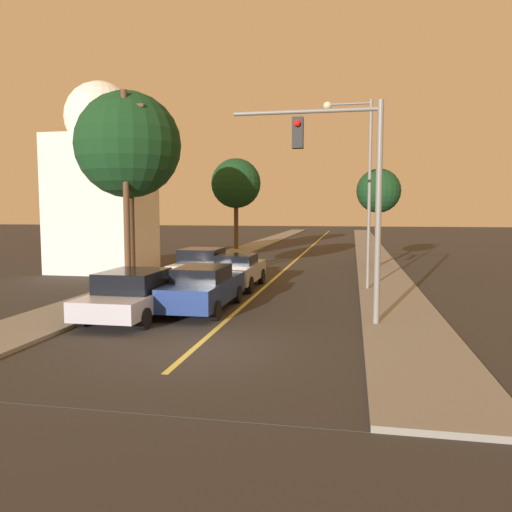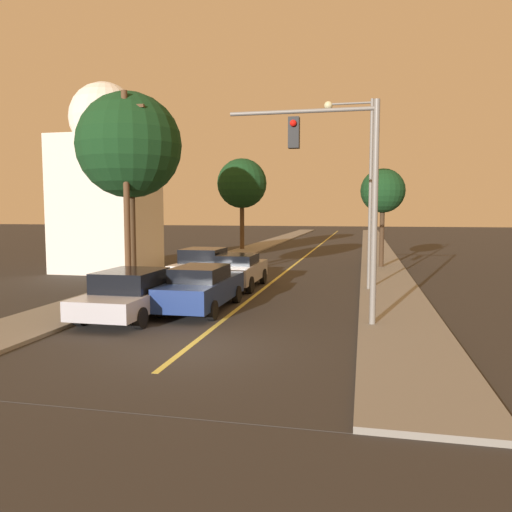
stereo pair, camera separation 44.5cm
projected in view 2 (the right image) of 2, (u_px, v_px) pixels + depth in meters
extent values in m
plane|color=#2D2B28|center=(187.00, 349.00, 12.45)|extent=(200.00, 200.00, 0.00)
cube|color=#2D2B28|center=(318.00, 247.00, 47.50)|extent=(8.31, 80.00, 0.01)
cube|color=#D1C14C|center=(318.00, 247.00, 47.50)|extent=(0.16, 76.00, 0.00)
cube|color=gray|center=(262.00, 245.00, 48.63)|extent=(2.50, 80.00, 0.12)
cube|color=gray|center=(376.00, 247.00, 46.36)|extent=(2.50, 80.00, 0.12)
cube|color=navy|center=(202.00, 290.00, 17.24)|extent=(1.75, 4.97, 0.75)
cube|color=black|center=(200.00, 273.00, 16.99)|extent=(1.54, 2.24, 0.48)
cylinder|color=black|center=(194.00, 293.00, 18.95)|extent=(0.22, 0.64, 0.64)
cylinder|color=black|center=(237.00, 294.00, 18.60)|extent=(0.22, 0.64, 0.64)
cylinder|color=black|center=(162.00, 308.00, 15.95)|extent=(0.22, 0.64, 0.64)
cylinder|color=black|center=(212.00, 310.00, 15.60)|extent=(0.22, 0.64, 0.64)
cube|color=#A5A8B2|center=(239.00, 272.00, 22.21)|extent=(1.77, 4.48, 0.73)
cube|color=black|center=(237.00, 259.00, 21.99)|extent=(1.56, 2.02, 0.42)
cylinder|color=black|center=(229.00, 275.00, 23.78)|extent=(0.22, 0.71, 0.71)
cylinder|color=black|center=(263.00, 276.00, 23.42)|extent=(0.22, 0.71, 0.71)
cylinder|color=black|center=(211.00, 284.00, 21.07)|extent=(0.22, 0.71, 0.71)
cylinder|color=black|center=(250.00, 285.00, 20.72)|extent=(0.22, 0.71, 0.71)
cube|color=#A5A8B2|center=(134.00, 298.00, 16.18)|extent=(2.00, 5.06, 0.58)
cube|color=black|center=(131.00, 280.00, 15.93)|extent=(1.76, 2.28, 0.63)
cylinder|color=black|center=(129.00, 297.00, 17.93)|extent=(0.22, 0.64, 0.64)
cylinder|color=black|center=(179.00, 299.00, 17.53)|extent=(0.22, 0.64, 0.64)
cylinder|color=black|center=(81.00, 315.00, 14.88)|extent=(0.22, 0.64, 0.64)
cylinder|color=black|center=(140.00, 318.00, 14.48)|extent=(0.22, 0.64, 0.64)
cube|color=white|center=(205.00, 269.00, 23.34)|extent=(1.99, 4.69, 0.71)
cube|color=black|center=(203.00, 255.00, 23.10)|extent=(1.75, 2.11, 0.62)
cylinder|color=black|center=(196.00, 272.00, 24.99)|extent=(0.22, 0.72, 0.72)
cylinder|color=black|center=(232.00, 273.00, 24.59)|extent=(0.22, 0.72, 0.72)
cylinder|color=black|center=(174.00, 280.00, 22.16)|extent=(0.22, 0.72, 0.72)
cylinder|color=black|center=(215.00, 281.00, 21.76)|extent=(0.22, 0.72, 0.72)
cylinder|color=slate|center=(375.00, 214.00, 14.37)|extent=(0.18, 0.18, 6.46)
cylinder|color=slate|center=(301.00, 111.00, 14.55)|extent=(4.29, 0.12, 0.12)
cube|color=black|center=(294.00, 133.00, 14.65)|extent=(0.32, 0.28, 0.90)
sphere|color=red|center=(293.00, 123.00, 14.45)|extent=(0.20, 0.20, 0.20)
cylinder|color=slate|center=(370.00, 195.00, 20.90)|extent=(0.14, 0.14, 7.92)
cylinder|color=slate|center=(350.00, 103.00, 20.75)|extent=(1.80, 0.09, 0.09)
sphere|color=beige|center=(328.00, 106.00, 20.94)|extent=(0.36, 0.36, 0.36)
cylinder|color=#513823|center=(126.00, 195.00, 19.30)|extent=(0.24, 0.24, 7.87)
cube|color=#513823|center=(124.00, 107.00, 19.00)|extent=(1.60, 0.12, 0.12)
cylinder|color=#4C3823|center=(131.00, 237.00, 20.78)|extent=(0.36, 0.36, 4.48)
sphere|color=#143819|center=(129.00, 145.00, 20.44)|extent=(4.29, 4.29, 4.29)
cylinder|color=#4C3823|center=(242.00, 225.00, 43.38)|extent=(0.38, 0.38, 4.17)
sphere|color=#143819|center=(242.00, 183.00, 43.06)|extent=(4.28, 4.28, 4.28)
cylinder|color=#3D2B1C|center=(382.00, 237.00, 29.49)|extent=(0.27, 0.27, 3.58)
sphere|color=#143819|center=(383.00, 191.00, 29.25)|extent=(2.59, 2.59, 2.59)
cube|color=silver|center=(108.00, 205.00, 28.41)|extent=(4.79, 4.79, 7.51)
sphere|color=silver|center=(105.00, 118.00, 27.97)|extent=(3.94, 3.94, 3.94)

